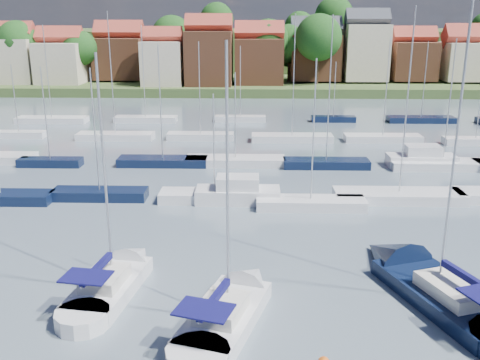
{
  "coord_description": "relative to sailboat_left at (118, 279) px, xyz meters",
  "views": [
    {
      "loc": [
        -3.99,
        -22.35,
        14.6
      ],
      "look_at": [
        -4.97,
        14.0,
        3.73
      ],
      "focal_mm": 40.0,
      "sensor_mm": 36.0,
      "label": 1
    }
  ],
  "objects": [
    {
      "name": "buoy_c",
      "position": [
        5.65,
        -6.1,
        -0.36
      ],
      "size": [
        0.5,
        0.5,
        0.5
      ],
      "primitive_type": "sphere",
      "color": "#D85914",
      "rests_on": "ground"
    },
    {
      "name": "ground",
      "position": [
        11.78,
        34.76,
        -0.36
      ],
      "size": [
        260.0,
        260.0,
        0.0
      ],
      "primitive_type": "plane",
      "color": "#495863",
      "rests_on": "ground"
    },
    {
      "name": "sailboat_centre",
      "position": [
        6.78,
        -2.86,
        -0.0
      ],
      "size": [
        5.96,
        11.39,
        15.0
      ],
      "rotation": [
        0.0,
        0.0,
        1.28
      ],
      "color": "silver",
      "rests_on": "ground"
    },
    {
      "name": "buoy_e",
      "position": [
        16.95,
        0.27,
        -0.36
      ],
      "size": [
        0.44,
        0.44,
        0.44
      ],
      "primitive_type": "sphere",
      "color": "#D85914",
      "rests_on": "ground"
    },
    {
      "name": "sailboat_left",
      "position": [
        0.0,
        0.0,
        0.0
      ],
      "size": [
        4.25,
        10.72,
        14.23
      ],
      "rotation": [
        0.0,
        0.0,
        1.42
      ],
      "color": "silver",
      "rests_on": "ground"
    },
    {
      "name": "marina_field",
      "position": [
        13.69,
        29.91,
        0.07
      ],
      "size": [
        79.62,
        41.41,
        15.93
      ],
      "color": "silver",
      "rests_on": "ground"
    },
    {
      "name": "far_shore_town",
      "position": [
        14.01,
        127.43,
        4.25
      ],
      "size": [
        212.46,
        90.0,
        22.27
      ],
      "color": "#3F552A",
      "rests_on": "ground"
    },
    {
      "name": "sailboat_navy",
      "position": [
        17.46,
        0.2,
        -0.02
      ],
      "size": [
        8.19,
        14.37,
        19.2
      ],
      "rotation": [
        0.0,
        0.0,
        1.92
      ],
      "color": "black",
      "rests_on": "ground"
    }
  ]
}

